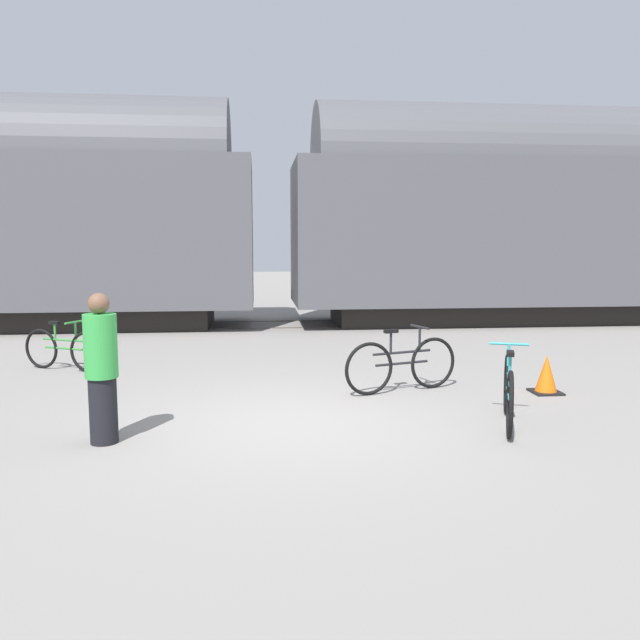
{
  "coord_description": "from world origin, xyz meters",
  "views": [
    {
      "loc": [
        -0.44,
        -7.21,
        2.12
      ],
      "look_at": [
        0.4,
        1.02,
        1.1
      ],
      "focal_mm": 35.0,
      "sensor_mm": 36.0,
      "label": 1
    }
  ],
  "objects_px": {
    "bicycle_black": "(402,364)",
    "traffic_cone": "(546,375)",
    "freight_train": "(273,209)",
    "person_in_green": "(102,369)",
    "bicycle_teal": "(508,391)",
    "bicycle_green": "(64,349)"
  },
  "relations": [
    {
      "from": "bicycle_teal",
      "to": "person_in_green",
      "type": "distance_m",
      "value": 4.59
    },
    {
      "from": "person_in_green",
      "to": "traffic_cone",
      "type": "bearing_deg",
      "value": -62.7
    },
    {
      "from": "freight_train",
      "to": "bicycle_black",
      "type": "distance_m",
      "value": 8.24
    },
    {
      "from": "bicycle_black",
      "to": "bicycle_green",
      "type": "xyz_separation_m",
      "value": [
        -5.29,
        2.06,
        -0.04
      ]
    },
    {
      "from": "bicycle_black",
      "to": "traffic_cone",
      "type": "relative_size",
      "value": 3.17
    },
    {
      "from": "bicycle_green",
      "to": "person_in_green",
      "type": "relative_size",
      "value": 0.93
    },
    {
      "from": "traffic_cone",
      "to": "person_in_green",
      "type": "bearing_deg",
      "value": -163.83
    },
    {
      "from": "freight_train",
      "to": "bicycle_teal",
      "type": "xyz_separation_m",
      "value": [
        2.48,
        -9.37,
        -2.59
      ]
    },
    {
      "from": "freight_train",
      "to": "person_in_green",
      "type": "height_order",
      "value": "freight_train"
    },
    {
      "from": "bicycle_teal",
      "to": "traffic_cone",
      "type": "height_order",
      "value": "bicycle_teal"
    },
    {
      "from": "freight_train",
      "to": "bicycle_black",
      "type": "relative_size",
      "value": 16.37
    },
    {
      "from": "bicycle_black",
      "to": "traffic_cone",
      "type": "bearing_deg",
      "value": -8.32
    },
    {
      "from": "freight_train",
      "to": "traffic_cone",
      "type": "xyz_separation_m",
      "value": [
        3.64,
        -7.94,
        -2.73
      ]
    },
    {
      "from": "bicycle_green",
      "to": "freight_train",
      "type": "bearing_deg",
      "value": 56.7
    },
    {
      "from": "person_in_green",
      "to": "traffic_cone",
      "type": "relative_size",
      "value": 2.92
    },
    {
      "from": "bicycle_black",
      "to": "traffic_cone",
      "type": "xyz_separation_m",
      "value": [
        2.03,
        -0.3,
        -0.14
      ]
    },
    {
      "from": "freight_train",
      "to": "bicycle_teal",
      "type": "bearing_deg",
      "value": -75.16
    },
    {
      "from": "freight_train",
      "to": "bicycle_black",
      "type": "bearing_deg",
      "value": -78.07
    },
    {
      "from": "person_in_green",
      "to": "bicycle_teal",
      "type": "bearing_deg",
      "value": -75.97
    },
    {
      "from": "bicycle_black",
      "to": "freight_train",
      "type": "bearing_deg",
      "value": 101.93
    },
    {
      "from": "bicycle_teal",
      "to": "person_in_green",
      "type": "xyz_separation_m",
      "value": [
        -4.56,
        -0.23,
        0.41
      ]
    },
    {
      "from": "bicycle_teal",
      "to": "bicycle_green",
      "type": "height_order",
      "value": "bicycle_teal"
    }
  ]
}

